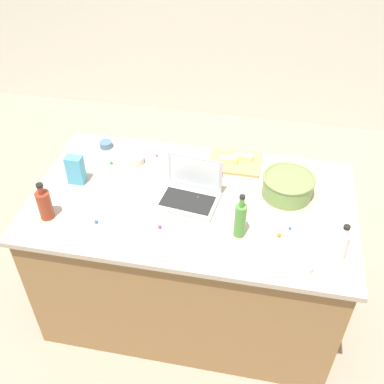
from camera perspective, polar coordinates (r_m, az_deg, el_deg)
ground_plane at (r=3.12m, az=-0.00°, el=-13.41°), size 12.00×12.00×0.00m
island_counter at (r=2.77m, az=-0.00°, el=-7.88°), size 1.73×0.99×0.90m
laptop at (r=2.43m, az=-0.21°, el=0.08°), size 0.34×0.27×0.22m
mixing_bowl_large at (r=2.49m, az=11.88°, el=0.81°), size 0.28×0.28×0.12m
bottle_vinegar at (r=2.21m, az=18.16°, el=-6.33°), size 0.06×0.06×0.20m
bottle_soy at (r=2.41m, az=-17.93°, el=-1.44°), size 0.07×0.07×0.21m
bottle_olive at (r=2.20m, az=6.04°, el=-3.44°), size 0.06×0.06×0.25m
cutting_board at (r=2.71m, az=5.37°, el=3.73°), size 0.30×0.23×0.02m
butter_stick_left at (r=2.68m, az=4.54°, el=4.00°), size 0.11×0.04×0.04m
butter_stick_right at (r=2.71m, az=6.45°, el=4.34°), size 0.11×0.04×0.04m
ramekin_small at (r=2.16m, az=13.89°, el=-9.03°), size 0.08×0.08×0.04m
ramekin_medium at (r=2.71m, az=-6.99°, el=4.04°), size 0.09×0.09×0.05m
ramekin_wide at (r=2.88m, az=-10.69°, el=5.86°), size 0.08×0.08×0.04m
candy_bag at (r=2.59m, az=-14.34°, el=2.72°), size 0.09×0.06×0.17m
candy_0 at (r=2.76m, az=-4.41°, el=4.57°), size 0.01×0.01×0.01m
candy_1 at (r=2.28m, az=10.84°, el=-5.31°), size 0.02×0.02×0.02m
candy_2 at (r=2.52m, az=13.55°, el=-0.68°), size 0.02×0.02×0.02m
candy_3 at (r=2.44m, az=0.75°, el=-0.73°), size 0.02×0.02×0.02m
candy_4 at (r=2.73m, az=-10.05°, el=3.62°), size 0.02×0.02×0.02m
candy_5 at (r=2.36m, az=-11.89°, el=-3.63°), size 0.02×0.02×0.02m
candy_6 at (r=2.29m, az=-4.04°, el=-4.35°), size 0.02×0.02×0.02m
candy_7 at (r=2.60m, az=3.73°, el=2.12°), size 0.02×0.02×0.02m
candy_8 at (r=2.33m, az=12.14°, el=-4.41°), size 0.02×0.02×0.02m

